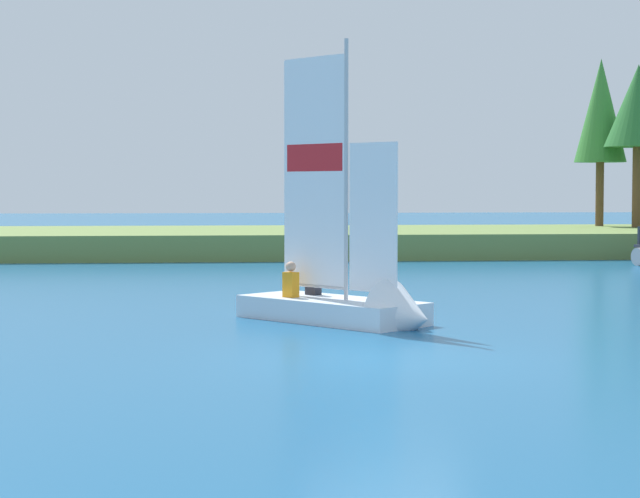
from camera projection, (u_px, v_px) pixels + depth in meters
The scene contains 5 objects.
ground_plane at pixel (383, 359), 17.41m from camera, with size 200.00×200.00×0.00m, color #195684.
shore_bank at pixel (278, 241), 45.36m from camera, with size 80.00×10.52×0.93m, color olive.
shoreline_tree_left at pixel (601, 112), 49.44m from camera, with size 2.23×2.23×7.21m.
shoreline_tree_midleft at pixel (638, 107), 47.73m from camera, with size 2.79×2.79×6.79m.
sailboat at pixel (359, 302), 21.82m from camera, with size 3.92×4.22×5.91m.
Camera 1 is at (-2.56, -17.13, 2.60)m, focal length 64.45 mm.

